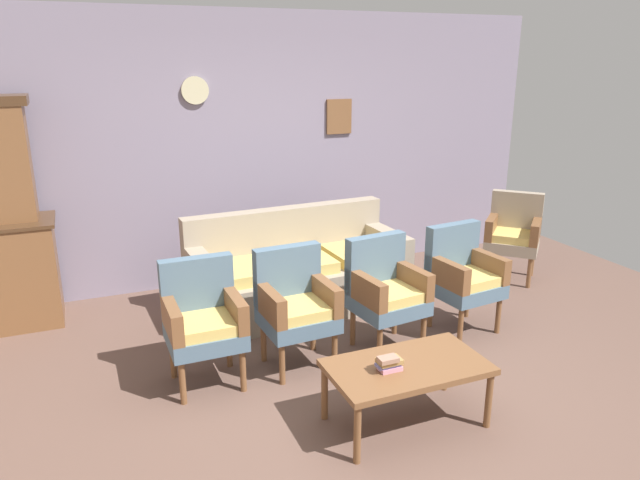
{
  "coord_description": "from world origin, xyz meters",
  "views": [
    {
      "loc": [
        -1.73,
        -3.22,
        2.27
      ],
      "look_at": [
        0.02,
        0.99,
        0.85
      ],
      "focal_mm": 33.45,
      "sensor_mm": 36.0,
      "label": 1
    }
  ],
  "objects_px": {
    "armchair_near_cabinet": "(385,289)",
    "wingback_chair_by_fireplace": "(513,232)",
    "floral_couch": "(297,274)",
    "coffee_table": "(407,370)",
    "armchair_near_couch_end": "(295,303)",
    "armchair_by_doorway": "(463,273)",
    "armchair_row_middle": "(203,318)",
    "book_stack_on_table": "(389,363)"
  },
  "relations": [
    {
      "from": "armchair_row_middle",
      "to": "armchair_near_couch_end",
      "type": "xyz_separation_m",
      "value": [
        0.69,
        -0.01,
        0.0
      ]
    },
    {
      "from": "armchair_row_middle",
      "to": "coffee_table",
      "type": "xyz_separation_m",
      "value": [
        1.07,
        -1.0,
        -0.12
      ]
    },
    {
      "from": "floral_couch",
      "to": "armchair_row_middle",
      "type": "distance_m",
      "value": 1.48
    },
    {
      "from": "armchair_row_middle",
      "to": "coffee_table",
      "type": "relative_size",
      "value": 0.9
    },
    {
      "from": "armchair_near_cabinet",
      "to": "book_stack_on_table",
      "type": "relative_size",
      "value": 5.62
    },
    {
      "from": "wingback_chair_by_fireplace",
      "to": "floral_couch",
      "type": "bearing_deg",
      "value": 176.89
    },
    {
      "from": "armchair_near_cabinet",
      "to": "wingback_chair_by_fireplace",
      "type": "distance_m",
      "value": 2.18
    },
    {
      "from": "armchair_row_middle",
      "to": "coffee_table",
      "type": "height_order",
      "value": "armchair_row_middle"
    },
    {
      "from": "floral_couch",
      "to": "coffee_table",
      "type": "relative_size",
      "value": 2.01
    },
    {
      "from": "floral_couch",
      "to": "armchair_row_middle",
      "type": "relative_size",
      "value": 2.23
    },
    {
      "from": "armchair_near_cabinet",
      "to": "wingback_chair_by_fireplace",
      "type": "height_order",
      "value": "same"
    },
    {
      "from": "floral_couch",
      "to": "armchair_near_couch_end",
      "type": "relative_size",
      "value": 2.23
    },
    {
      "from": "armchair_near_cabinet",
      "to": "coffee_table",
      "type": "height_order",
      "value": "armchair_near_cabinet"
    },
    {
      "from": "armchair_near_couch_end",
      "to": "armchair_by_doorway",
      "type": "height_order",
      "value": "same"
    },
    {
      "from": "coffee_table",
      "to": "book_stack_on_table",
      "type": "relative_size",
      "value": 6.24
    },
    {
      "from": "armchair_row_middle",
      "to": "wingback_chair_by_fireplace",
      "type": "relative_size",
      "value": 1.0
    },
    {
      "from": "armchair_near_cabinet",
      "to": "armchair_by_doorway",
      "type": "height_order",
      "value": "same"
    },
    {
      "from": "armchair_near_cabinet",
      "to": "book_stack_on_table",
      "type": "height_order",
      "value": "armchair_near_cabinet"
    },
    {
      "from": "armchair_by_doorway",
      "to": "wingback_chair_by_fireplace",
      "type": "xyz_separation_m",
      "value": [
        1.22,
        0.82,
        0.0
      ]
    },
    {
      "from": "armchair_near_couch_end",
      "to": "book_stack_on_table",
      "type": "bearing_deg",
      "value": -77.33
    },
    {
      "from": "armchair_near_couch_end",
      "to": "armchair_by_doorway",
      "type": "xyz_separation_m",
      "value": [
        1.53,
        0.04,
        0.0
      ]
    },
    {
      "from": "armchair_near_cabinet",
      "to": "armchair_by_doorway",
      "type": "bearing_deg",
      "value": 3.68
    },
    {
      "from": "armchair_by_doorway",
      "to": "coffee_table",
      "type": "bearing_deg",
      "value": -137.91
    },
    {
      "from": "armchair_near_couch_end",
      "to": "armchair_by_doorway",
      "type": "bearing_deg",
      "value": 1.66
    },
    {
      "from": "floral_couch",
      "to": "coffee_table",
      "type": "xyz_separation_m",
      "value": [
        -0.01,
        -2.0,
        0.05
      ]
    },
    {
      "from": "floral_couch",
      "to": "coffee_table",
      "type": "bearing_deg",
      "value": -90.36
    },
    {
      "from": "floral_couch",
      "to": "book_stack_on_table",
      "type": "distance_m",
      "value": 2.03
    },
    {
      "from": "floral_couch",
      "to": "armchair_row_middle",
      "type": "xyz_separation_m",
      "value": [
        -1.08,
        -0.99,
        0.17
      ]
    },
    {
      "from": "armchair_row_middle",
      "to": "armchair_by_doorway",
      "type": "relative_size",
      "value": 1.0
    },
    {
      "from": "floral_couch",
      "to": "wingback_chair_by_fireplace",
      "type": "relative_size",
      "value": 2.23
    },
    {
      "from": "floral_couch",
      "to": "armchair_near_cabinet",
      "type": "bearing_deg",
      "value": -69.65
    },
    {
      "from": "floral_couch",
      "to": "armchair_near_cabinet",
      "type": "relative_size",
      "value": 2.23
    },
    {
      "from": "armchair_near_couch_end",
      "to": "coffee_table",
      "type": "xyz_separation_m",
      "value": [
        0.37,
        -1.0,
        -0.12
      ]
    },
    {
      "from": "coffee_table",
      "to": "wingback_chair_by_fireplace",
      "type": "bearing_deg",
      "value": 38.16
    },
    {
      "from": "floral_couch",
      "to": "book_stack_on_table",
      "type": "height_order",
      "value": "floral_couch"
    },
    {
      "from": "armchair_near_cabinet",
      "to": "armchair_near_couch_end",
      "type": "bearing_deg",
      "value": 179.59
    },
    {
      "from": "wingback_chair_by_fireplace",
      "to": "armchair_by_doorway",
      "type": "bearing_deg",
      "value": -145.99
    },
    {
      "from": "coffee_table",
      "to": "book_stack_on_table",
      "type": "height_order",
      "value": "book_stack_on_table"
    },
    {
      "from": "coffee_table",
      "to": "armchair_by_doorway",
      "type": "bearing_deg",
      "value": 42.09
    },
    {
      "from": "armchair_near_couch_end",
      "to": "armchair_near_cabinet",
      "type": "distance_m",
      "value": 0.76
    },
    {
      "from": "armchair_near_cabinet",
      "to": "armchair_row_middle",
      "type": "bearing_deg",
      "value": 179.59
    },
    {
      "from": "armchair_by_doorway",
      "to": "wingback_chair_by_fireplace",
      "type": "relative_size",
      "value": 1.0
    }
  ]
}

